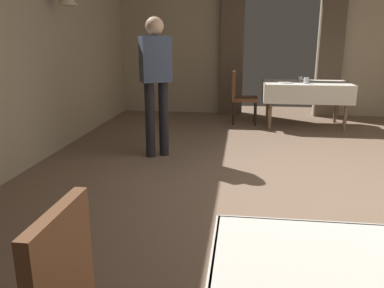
{
  "coord_description": "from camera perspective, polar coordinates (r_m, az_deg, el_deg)",
  "views": [
    {
      "loc": [
        -0.69,
        -3.7,
        1.47
      ],
      "look_at": [
        -1.21,
        0.27,
        0.38
      ],
      "focal_mm": 36.44,
      "sensor_mm": 36.0,
      "label": 1
    }
  ],
  "objects": [
    {
      "name": "person_waiter_by_doorway",
      "position": [
        4.87,
        -5.33,
        9.9
      ],
      "size": [
        0.42,
        0.37,
        1.72
      ],
      "color": "black",
      "rests_on": "ground"
    },
    {
      "name": "glass_mid_a",
      "position": [
        7.07,
        15.56,
        9.18
      ],
      "size": [
        0.07,
        0.07,
        0.08
      ],
      "primitive_type": "cylinder",
      "color": "silver",
      "rests_on": "dining_table_mid"
    },
    {
      "name": "glass_mid_c",
      "position": [
        6.73,
        16.36,
        8.91
      ],
      "size": [
        0.08,
        0.08,
        0.1
      ],
      "primitive_type": "cylinder",
      "color": "silver",
      "rests_on": "dining_table_mid"
    },
    {
      "name": "chair_mid_left",
      "position": [
        6.96,
        7.09,
        7.22
      ],
      "size": [
        0.44,
        0.44,
        0.93
      ],
      "color": "black",
      "rests_on": "ground"
    },
    {
      "name": "ground",
      "position": [
        4.04,
        16.84,
        -6.81
      ],
      "size": [
        10.08,
        10.08,
        0.0
      ],
      "primitive_type": "plane",
      "color": "#7A604C"
    },
    {
      "name": "dining_table_mid",
      "position": [
        6.95,
        16.32,
        7.85
      ],
      "size": [
        1.44,
        0.92,
        0.75
      ],
      "color": "#7A604C",
      "rests_on": "ground"
    },
    {
      "name": "wall_back",
      "position": [
        7.91,
        12.88,
        15.23
      ],
      "size": [
        6.4,
        0.27,
        3.0
      ],
      "color": "tan",
      "rests_on": "ground"
    },
    {
      "name": "plate_mid_b",
      "position": [
        6.75,
        13.51,
        8.74
      ],
      "size": [
        0.23,
        0.23,
        0.01
      ],
      "primitive_type": "cylinder",
      "color": "white",
      "rests_on": "dining_table_mid"
    }
  ]
}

